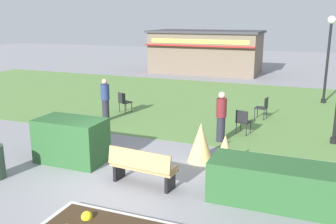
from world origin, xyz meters
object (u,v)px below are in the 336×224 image
object	(u,v)px
cafe_chair_center	(124,101)
food_kiosk	(206,51)
person_standing	(105,99)
person_strolling	(221,116)
lamppost_far	(329,49)
parked_car_west_slot	(217,53)
cafe_chair_west	(243,120)
cafe_chair_east	(263,106)
park_bench	(142,167)

from	to	relation	value
cafe_chair_center	food_kiosk	bearing A→B (deg)	90.39
person_standing	person_strolling	bearing A→B (deg)	138.78
lamppost_far	parked_car_west_slot	world-z (taller)	lamppost_far
food_kiosk	person_strolling	bearing A→B (deg)	-72.20
lamppost_far	cafe_chair_center	bearing A→B (deg)	-147.08
person_strolling	cafe_chair_west	bearing A→B (deg)	109.22
cafe_chair_east	person_standing	size ratio (longest dim) A/B	0.53
cafe_chair_west	cafe_chair_east	world-z (taller)	same
cafe_chair_center	person_standing	world-z (taller)	person_standing
lamppost_far	person_standing	bearing A→B (deg)	-140.98
cafe_chair_east	parked_car_west_slot	size ratio (longest dim) A/B	0.21
park_bench	person_standing	distance (m)	6.28
food_kiosk	person_strolling	distance (m)	16.13
cafe_chair_east	person_standing	world-z (taller)	person_standing
cafe_chair_west	parked_car_west_slot	world-z (taller)	parked_car_west_slot
lamppost_far	cafe_chair_west	distance (m)	7.30
cafe_chair_east	parked_car_west_slot	world-z (taller)	parked_car_west_slot
person_strolling	food_kiosk	bearing A→B (deg)	155.12
parked_car_west_slot	person_strolling	bearing A→B (deg)	-75.26
food_kiosk	cafe_chair_east	bearing A→B (deg)	-63.90
parked_car_west_slot	cafe_chair_center	bearing A→B (deg)	-86.18
park_bench	cafe_chair_center	distance (m)	7.35
person_standing	parked_car_west_slot	size ratio (longest dim) A/B	0.39
cafe_chair_east	lamppost_far	bearing A→B (deg)	60.27
lamppost_far	cafe_chair_east	distance (m)	5.11
person_standing	lamppost_far	bearing A→B (deg)	-172.13
park_bench	lamppost_far	bearing A→B (deg)	69.83
cafe_chair_west	park_bench	bearing A→B (deg)	-106.83
park_bench	person_standing	xyz separation A→B (m)	(-3.93, 4.88, 0.38)
food_kiosk	parked_car_west_slot	world-z (taller)	food_kiosk
lamppost_far	parked_car_west_slot	xyz separation A→B (m)	(-9.52, 16.39, -1.94)
park_bench	cafe_chair_east	size ratio (longest dim) A/B	1.96
cafe_chair_west	cafe_chair_center	bearing A→B (deg)	167.02
cafe_chair_west	person_standing	world-z (taller)	person_standing
person_strolling	lamppost_far	bearing A→B (deg)	113.90
lamppost_far	person_standing	size ratio (longest dim) A/B	2.42
park_bench	person_standing	size ratio (longest dim) A/B	1.03
cafe_chair_west	cafe_chair_center	distance (m)	5.52
cafe_chair_west	person_standing	bearing A→B (deg)	-178.54
cafe_chair_east	person_standing	bearing A→B (deg)	-156.45
cafe_chair_center	person_strolling	size ratio (longest dim) A/B	0.53
lamppost_far	cafe_chair_west	world-z (taller)	lamppost_far
park_bench	parked_car_west_slot	world-z (taller)	parked_car_west_slot
lamppost_far	parked_car_west_slot	bearing A→B (deg)	120.15
food_kiosk	person_standing	world-z (taller)	food_kiosk
parked_car_west_slot	person_standing	bearing A→B (deg)	-86.59
person_strolling	parked_car_west_slot	world-z (taller)	person_strolling
park_bench	cafe_chair_west	distance (m)	5.24
person_strolling	parked_car_west_slot	bearing A→B (deg)	152.06
park_bench	person_strolling	world-z (taller)	person_strolling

